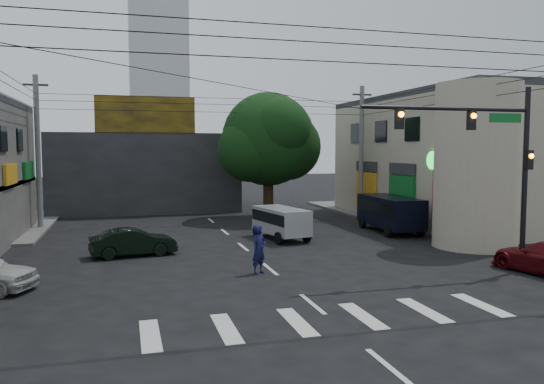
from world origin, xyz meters
name	(u,v)px	position (x,y,z in m)	size (l,w,h in m)	color
ground	(284,281)	(0.00, 0.00, 0.00)	(160.00, 160.00, 0.00)	black
sidewalk_far_right	(437,210)	(18.00, 18.00, 0.07)	(16.00, 16.00, 0.15)	#514F4C
building_right	(480,161)	(18.00, 13.00, 4.00)	(14.00, 18.00, 8.00)	gray
corner_column	(476,166)	(11.00, 4.00, 4.00)	(4.00, 4.00, 8.00)	gray
building_far	(144,172)	(-4.00, 26.00, 3.00)	(14.00, 10.00, 6.00)	#232326
billboard	(146,114)	(-4.00, 21.10, 7.30)	(7.00, 0.30, 2.60)	olive
tower_distant	(158,42)	(0.00, 70.00, 22.00)	(9.00, 9.00, 44.00)	silver
street_tree	(268,140)	(4.00, 17.00, 5.47)	(6.40, 6.40, 8.70)	black
traffic_gantry	(489,149)	(7.82, -1.00, 4.83)	(7.10, 0.35, 7.20)	black
utility_pole_far_left	(38,153)	(-10.50, 16.00, 4.60)	(0.32, 0.32, 9.20)	#59595B
utility_pole_far_right	(361,152)	(10.50, 16.00, 4.60)	(0.32, 0.32, 9.20)	#59595B
dark_sedan	(133,242)	(-5.24, 6.23, 0.63)	(3.95, 1.86, 1.25)	black
silver_minivan	(281,224)	(2.44, 8.65, 0.84)	(2.34, 4.14, 1.68)	#ACAEB5
navy_van	(390,214)	(9.29, 9.40, 1.03)	(2.13, 5.22, 2.06)	black
traffic_officer	(259,249)	(-0.61, 1.36, 0.95)	(0.83, 0.77, 1.90)	#11123D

